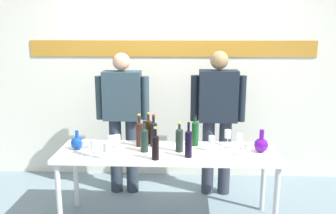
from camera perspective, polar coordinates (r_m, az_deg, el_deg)
back_wall at (r=4.48m, az=0.60°, el=7.37°), size 5.07×0.11×3.00m
display_table at (r=3.47m, az=-0.11°, el=-8.13°), size 2.13×0.62×0.75m
decanter_blue_left at (r=3.59m, az=-14.46°, el=-5.60°), size 0.13×0.13×0.19m
decanter_blue_right at (r=3.51m, az=14.85°, el=-5.88°), size 0.14×0.14×0.22m
presenter_left at (r=4.07m, az=-7.33°, el=-1.20°), size 0.61×0.22×1.65m
presenter_right at (r=4.03m, az=8.03°, el=-1.15°), size 0.62×0.22×1.67m
wine_bottle_0 at (r=3.19m, az=-2.07°, el=-6.31°), size 0.07×0.07×0.31m
wine_bottle_1 at (r=3.25m, az=3.33°, el=-5.76°), size 0.07×0.07×0.33m
wine_bottle_2 at (r=3.55m, az=-4.66°, el=-4.19°), size 0.07×0.07×0.34m
wine_bottle_3 at (r=3.57m, az=4.42°, el=-4.10°), size 0.07×0.07×0.32m
wine_bottle_4 at (r=3.63m, az=-3.16°, el=-3.82°), size 0.07×0.07×0.33m
wine_bottle_5 at (r=3.40m, az=-3.86°, el=-5.20°), size 0.08×0.08×0.31m
wine_bottle_6 at (r=3.54m, az=-2.34°, el=-4.18°), size 0.07×0.07×0.33m
wine_bottle_7 at (r=3.39m, az=1.85°, el=-5.18°), size 0.07×0.07×0.29m
wine_glass_left_0 at (r=3.54m, az=-8.23°, el=-5.14°), size 0.06×0.06×0.14m
wine_glass_left_1 at (r=3.47m, az=-9.17°, el=-5.32°), size 0.07×0.07×0.15m
wine_glass_left_2 at (r=3.38m, az=-10.52°, el=-6.12°), size 0.06×0.06×0.13m
wine_glass_left_3 at (r=3.32m, az=-11.95°, el=-6.10°), size 0.06×0.06×0.16m
wine_glass_left_4 at (r=3.24m, az=-9.87°, el=-6.47°), size 0.07×0.07×0.16m
wine_glass_left_5 at (r=3.40m, az=-13.21°, el=-5.93°), size 0.07×0.07×0.14m
wine_glass_right_0 at (r=3.35m, az=12.69°, el=-6.43°), size 0.06×0.06×0.13m
wine_glass_right_1 at (r=3.44m, az=7.09°, el=-5.35°), size 0.06×0.06×0.15m
wine_glass_right_2 at (r=3.52m, az=11.54°, el=-5.05°), size 0.06×0.06×0.16m
wine_glass_right_3 at (r=3.62m, az=9.66°, el=-4.37°), size 0.07×0.07×0.17m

